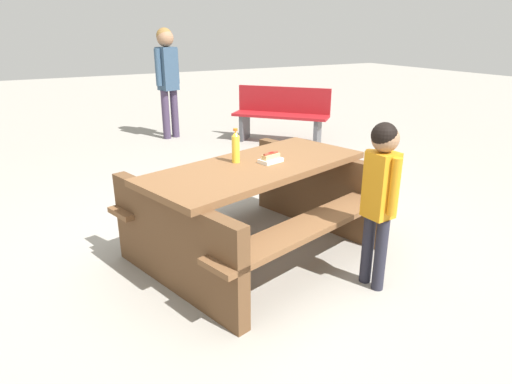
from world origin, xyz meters
TOP-DOWN VIEW (x-y plane):
  - ground_plane at (0.00, 0.00)m, footprint 30.00×30.00m
  - picnic_table at (0.00, 0.00)m, footprint 2.11×1.83m
  - soda_bottle at (-0.11, 0.12)m, footprint 0.06×0.06m
  - hotdog_tray at (0.13, -0.01)m, footprint 0.20×0.15m
  - child_in_coat at (0.48, -0.83)m, footprint 0.19×0.29m
  - park_bench_near at (2.19, 3.11)m, footprint 1.30×1.38m
  - bystander_adult at (0.73, 4.21)m, footprint 0.41×0.30m

SIDE VIEW (x-z plane):
  - ground_plane at x=0.00m, z-range 0.00..0.00m
  - picnic_table at x=0.00m, z-range 0.07..0.82m
  - park_bench_near at x=2.19m, z-range 0.02..0.87m
  - child_in_coat at x=0.48m, z-range 0.16..1.34m
  - hotdog_tray at x=0.13m, z-range 0.74..0.82m
  - soda_bottle at x=-0.11m, z-range 0.74..1.01m
  - bystander_adult at x=0.73m, z-range 0.24..1.97m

